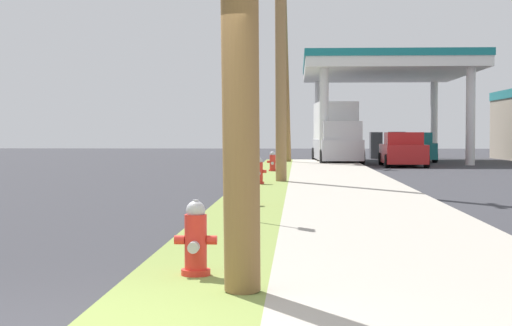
{
  "coord_description": "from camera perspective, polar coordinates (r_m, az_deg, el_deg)",
  "views": [
    {
      "loc": [
        1.67,
        -6.0,
        1.52
      ],
      "look_at": [
        0.69,
        13.98,
        0.82
      ],
      "focal_mm": 59.79,
      "sensor_mm": 36.0,
      "label": 1
    }
  ],
  "objects": [
    {
      "name": "fire_hydrant_fourth",
      "position": [
        31.66,
        1.12,
        0.04
      ],
      "size": [
        0.42,
        0.37,
        0.74
      ],
      "color": "red",
      "rests_on": "grass_verge"
    },
    {
      "name": "street_sign_post",
      "position": [
        13.54,
        -0.48,
        2.49
      ],
      "size": [
        0.05,
        0.36,
        2.12
      ],
      "color": "gray",
      "rests_on": "grass_verge"
    },
    {
      "name": "fire_hydrant_nearest",
      "position": [
        8.43,
        -4.06,
        -5.32
      ],
      "size": [
        0.42,
        0.38,
        0.74
      ],
      "color": "red",
      "rests_on": "grass_verge"
    },
    {
      "name": "utility_pole_background",
      "position": [
        42.05,
        1.96,
        6.95
      ],
      "size": [
        0.69,
        2.1,
        9.91
      ],
      "color": "olive",
      "rests_on": "grass_verge"
    },
    {
      "name": "fire_hydrant_second",
      "position": [
        16.64,
        -0.74,
        -1.7
      ],
      "size": [
        0.42,
        0.38,
        0.74
      ],
      "color": "red",
      "rests_on": "grass_verge"
    },
    {
      "name": "car_red_by_far_pump",
      "position": [
        39.77,
        9.81,
        0.81
      ],
      "size": [
        2.0,
        4.53,
        1.57
      ],
      "color": "red",
      "rests_on": "ground"
    },
    {
      "name": "car_teal_by_near_pump",
      "position": [
        46.9,
        10.53,
        0.98
      ],
      "size": [
        1.96,
        4.51,
        1.57
      ],
      "color": "#197075",
      "rests_on": "ground"
    },
    {
      "name": "fire_hydrant_third",
      "position": [
        23.57,
        0.19,
        -0.62
      ],
      "size": [
        0.42,
        0.37,
        0.74
      ],
      "color": "red",
      "rests_on": "grass_verge"
    },
    {
      "name": "truck_silver_at_forecourt",
      "position": [
        43.61,
        5.4,
        1.94
      ],
      "size": [
        2.44,
        6.5,
        3.11
      ],
      "color": "#BCBCC1",
      "rests_on": "ground"
    }
  ]
}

